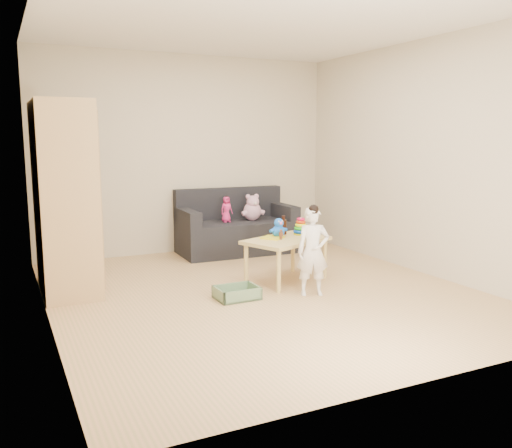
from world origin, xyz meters
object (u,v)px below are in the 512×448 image
wardrobe (64,198)px  toddler (313,253)px  play_table (286,260)px  sofa (237,237)px

wardrobe → toddler: 2.50m
play_table → toddler: (-0.01, -0.55, 0.19)m
wardrobe → play_table: bearing=-16.6°
wardrobe → sofa: bearing=22.6°
play_table → toddler: toddler is taller
play_table → wardrobe: bearing=163.4°
sofa → toddler: 2.14m
play_table → toddler: 0.58m
wardrobe → sofa: size_ratio=1.23×
wardrobe → toddler: (2.13, -1.19, -0.52)m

